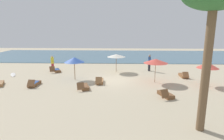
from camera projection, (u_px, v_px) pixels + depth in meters
ground_plane at (111, 81)px, 18.42m from camera, size 60.00×60.00×0.00m
ocean_water at (115, 56)px, 35.00m from camera, size 48.00×16.00×0.06m
umbrella_0 at (208, 65)px, 16.45m from camera, size 1.85×1.85×2.08m
umbrella_1 at (116, 56)px, 21.78m from camera, size 2.11×2.11×2.07m
umbrella_2 at (74, 60)px, 18.41m from camera, size 1.97×1.97×2.23m
umbrella_3 at (156, 61)px, 17.43m from camera, size 2.22×2.22×2.23m
lounger_0 at (84, 87)px, 15.96m from camera, size 1.07×1.80×0.66m
lounger_2 at (183, 76)px, 19.74m from camera, size 0.61×1.71×0.67m
lounger_3 at (166, 94)px, 14.10m from camera, size 1.09×1.76×0.73m
lounger_4 at (57, 70)px, 22.16m from camera, size 1.28×1.71×0.75m
lounger_5 at (34, 84)px, 16.78m from camera, size 0.63×1.71×0.68m
lounger_6 at (100, 81)px, 17.62m from camera, size 0.68×1.71×0.70m
person_0 at (149, 63)px, 22.40m from camera, size 0.46×0.46×1.92m
person_1 at (52, 63)px, 23.36m from camera, size 0.45×0.45×1.69m
surfboard at (13, 75)px, 20.70m from camera, size 1.44×2.00×0.07m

